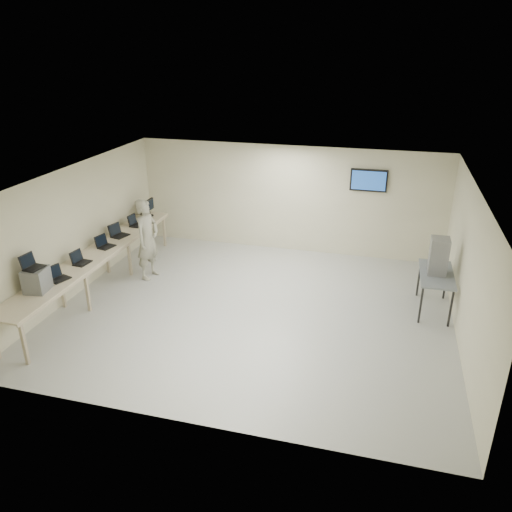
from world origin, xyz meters
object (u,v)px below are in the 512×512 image
(workbench, at_px, (96,256))
(soldier, at_px, (147,239))
(equipment_box, at_px, (37,280))
(side_table, at_px, (436,277))

(workbench, bearing_deg, soldier, 50.25)
(workbench, bearing_deg, equipment_box, -91.93)
(equipment_box, relative_size, side_table, 0.32)
(workbench, relative_size, side_table, 4.25)
(equipment_box, xyz_separation_m, side_table, (7.25, 2.83, -0.35))
(soldier, relative_size, side_table, 1.36)
(workbench, height_order, soldier, soldier)
(side_table, bearing_deg, workbench, -172.33)
(soldier, distance_m, side_table, 6.41)
(soldier, bearing_deg, equipment_box, 172.34)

